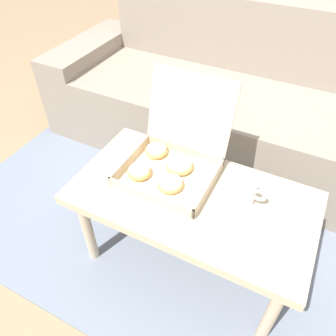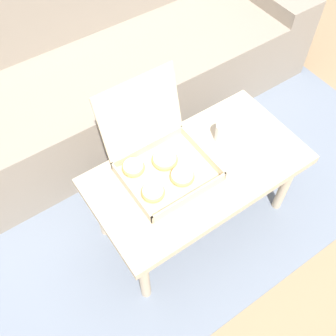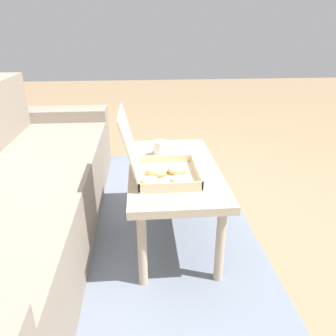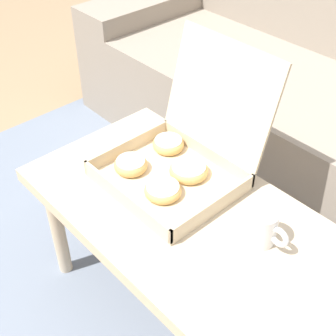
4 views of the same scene
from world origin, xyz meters
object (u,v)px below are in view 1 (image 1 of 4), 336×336
object	(u,v)px
couch	(253,111)
pastry_box	(171,157)
coffee_table	(192,204)
coffee_mug	(246,192)

from	to	relation	value
couch	pastry_box	xyz separation A→B (m)	(-0.14, -0.81, 0.22)
couch	coffee_table	world-z (taller)	couch
pastry_box	coffee_mug	world-z (taller)	pastry_box
coffee_table	pastry_box	xyz separation A→B (m)	(-0.14, 0.09, 0.11)
coffee_table	coffee_mug	distance (m)	0.22
coffee_table	pastry_box	world-z (taller)	pastry_box
pastry_box	coffee_mug	bearing A→B (deg)	-5.23
coffee_mug	coffee_table	bearing A→B (deg)	-161.39
coffee_mug	couch	bearing A→B (deg)	102.25
coffee_table	coffee_mug	size ratio (longest dim) A/B	8.03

